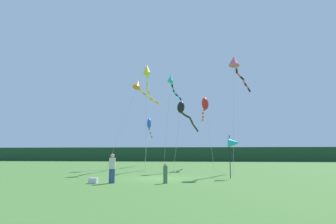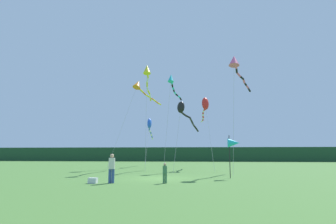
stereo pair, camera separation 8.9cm
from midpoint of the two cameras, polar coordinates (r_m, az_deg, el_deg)
ground_plane at (r=21.18m, az=-1.64°, el=-13.71°), size 120.00×120.00×0.00m
distant_treeline at (r=65.97m, az=3.67°, el=-8.82°), size 108.00×3.43×3.28m
person_adult at (r=18.13m, az=-11.56°, el=-11.14°), size 0.41×0.41×1.84m
person_child at (r=17.70m, az=-0.51°, el=-12.41°), size 0.28×0.28×1.27m
cooler_box at (r=18.32m, az=-15.31°, el=-13.67°), size 0.53×0.39×0.34m
banner_flag_pole at (r=21.71m, az=13.70°, el=-6.36°), size 0.90×0.70×3.26m
kite_rainbow at (r=28.16m, az=14.09°, el=9.61°), size 3.30×7.55×11.40m
kite_yellow at (r=31.70m, az=-4.25°, el=7.82°), size 1.26×9.10×11.85m
kite_orange at (r=36.97m, az=-5.88°, el=5.30°), size 4.76×10.49×11.69m
kite_red at (r=33.78m, az=7.81°, el=1.31°), size 1.20×9.22×8.76m
kite_black at (r=29.63m, az=3.49°, el=0.01°), size 2.59×8.09×7.38m
kite_blue at (r=40.45m, az=-3.79°, el=-2.77°), size 0.75×9.60×7.17m
kite_cyan at (r=33.31m, az=0.98°, el=6.24°), size 1.55×8.06×11.35m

